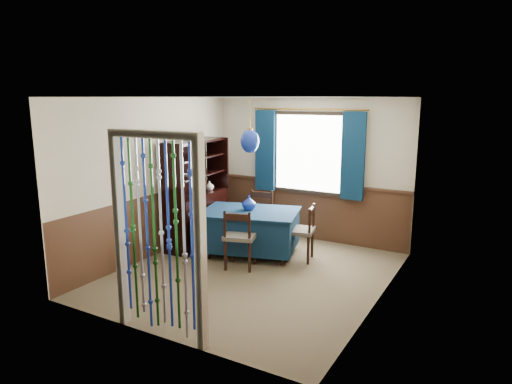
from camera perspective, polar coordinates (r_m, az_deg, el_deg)
The scene contains 22 objects.
floor at distance 6.67m, azimuth -0.47°, elevation -10.23°, with size 4.00×4.00×0.00m, color brown.
ceiling at distance 6.19m, azimuth -0.51°, elevation 11.78°, with size 4.00×4.00×0.00m, color silver.
wall_back at distance 8.08m, azimuth 6.64°, elevation 2.79°, with size 3.60×3.60×0.00m, color beige.
wall_front at distance 4.73m, azimuth -12.73°, elevation -3.81°, with size 3.60×3.60×0.00m, color beige.
wall_left at distance 7.36m, azimuth -12.71°, elevation 1.71°, with size 4.00×4.00×0.00m, color beige.
wall_right at distance 5.65m, azimuth 15.53°, elevation -1.43°, with size 4.00×4.00×0.00m, color beige.
wainscot_back at distance 8.21m, azimuth 6.48°, elevation -2.40°, with size 3.60×3.60×0.00m, color #472B1B.
wainscot_front at distance 4.99m, azimuth -12.22°, elevation -12.10°, with size 3.60×3.60×0.00m, color #472B1B.
wainscot_left at distance 7.52m, azimuth -12.37°, elevation -3.94°, with size 4.00×4.00×0.00m, color #472B1B.
wainscot_right at distance 5.86m, azimuth 14.99°, elevation -8.58°, with size 4.00×4.00×0.00m, color #472B1B.
window at distance 7.99m, azimuth 6.55°, elevation 4.87°, with size 1.32×0.12×1.42m, color black.
doorway at distance 4.83m, azimuth -12.14°, elevation -5.94°, with size 1.16×0.12×2.18m, color silver, non-canonical shape.
dining_table at distance 7.35m, azimuth -0.74°, elevation -4.65°, with size 1.73×1.42×0.72m.
chair_near at distance 6.75m, azimuth -2.05°, elevation -5.65°, with size 0.55×0.54×0.90m.
chair_far at distance 7.96m, azimuth 0.45°, elevation -2.96°, with size 0.53×0.52×0.90m.
chair_left at distance 7.65m, azimuth -7.10°, elevation -3.85°, with size 0.53×0.54×0.84m.
chair_right at distance 7.13m, azimuth 5.76°, elevation -4.87°, with size 0.50×0.51×0.87m.
sideboard at distance 7.89m, azimuth -7.50°, elevation -2.12°, with size 0.60×1.41×1.80m.
pendant_lamp at distance 7.08m, azimuth -0.77°, elevation 6.39°, with size 0.29×0.29×0.85m.
vase_table at distance 7.31m, azimuth -0.89°, elevation -1.42°, with size 0.21×0.21×0.22m, color navy.
bowl_shelf at distance 7.50m, azimuth -8.56°, elevation 2.10°, with size 0.19×0.19×0.05m, color beige.
vase_sideboard at distance 8.03m, azimuth -5.85°, elevation 0.87°, with size 0.17×0.17×0.18m, color beige.
Camera 1 is at (3.10, -5.35, 2.49)m, focal length 32.00 mm.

